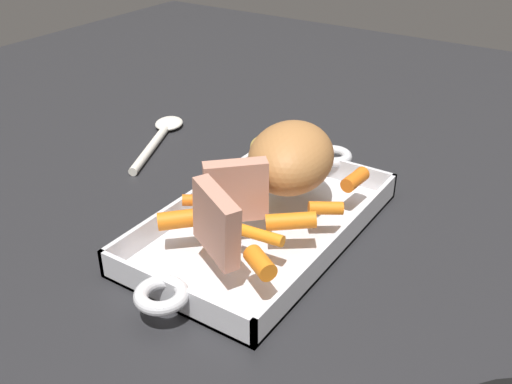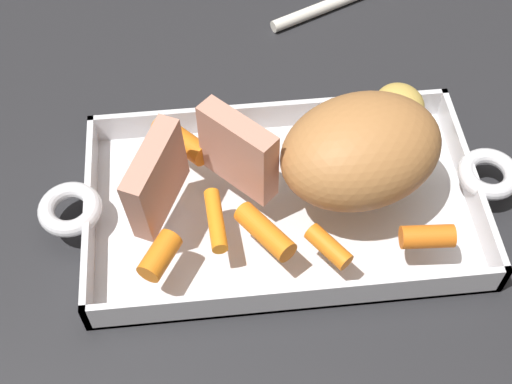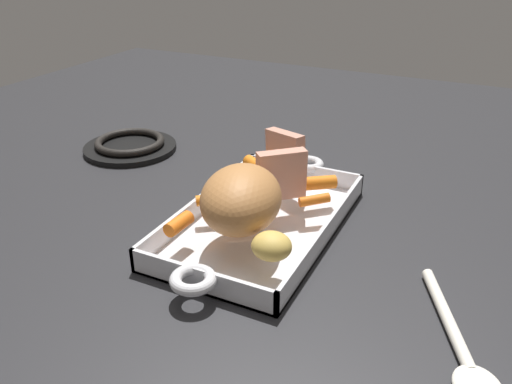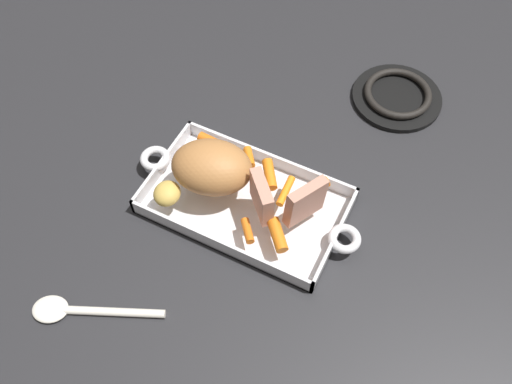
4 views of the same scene
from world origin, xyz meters
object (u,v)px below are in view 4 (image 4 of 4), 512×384
(pork_roast, at_px, (211,168))
(baby_carrot_northwest, at_px, (318,186))
(baby_carrot_short, at_px, (210,141))
(baby_carrot_center_left, at_px, (249,157))
(baby_carrot_long, at_px, (277,235))
(baby_carrot_center_right, at_px, (248,231))
(potato_halved, at_px, (167,193))
(serving_spoon, at_px, (78,310))
(roasting_dish, at_px, (246,203))
(baby_carrot_southwest, at_px, (286,191))
(roast_slice_thick, at_px, (305,202))
(stove_burner_rear, at_px, (397,96))
(roast_slice_thin, at_px, (262,197))
(baby_carrot_southeast, at_px, (270,174))

(pork_roast, xyz_separation_m, baby_carrot_northwest, (0.18, 0.07, -0.03))
(baby_carrot_short, height_order, baby_carrot_center_left, baby_carrot_short)
(baby_carrot_long, bearing_deg, baby_carrot_center_right, -164.52)
(potato_halved, xyz_separation_m, serving_spoon, (-0.03, -0.25, -0.05))
(baby_carrot_center_right, relative_size, baby_carrot_center_left, 1.10)
(roasting_dish, relative_size, baby_carrot_center_left, 10.48)
(baby_carrot_southwest, distance_m, baby_carrot_northwest, 0.06)
(serving_spoon, bearing_deg, baby_carrot_short, -119.96)
(roasting_dish, bearing_deg, baby_carrot_center_left, 111.74)
(roast_slice_thick, bearing_deg, baby_carrot_center_left, 155.99)
(baby_carrot_long, distance_m, stove_burner_rear, 0.46)
(baby_carrot_center_left, height_order, potato_halved, potato_halved)
(roast_slice_thick, distance_m, roast_slice_thin, 0.08)
(baby_carrot_short, distance_m, stove_burner_rear, 0.43)
(roast_slice_thick, bearing_deg, roast_slice_thin, -161.47)
(serving_spoon, bearing_deg, roast_slice_thin, -147.15)
(stove_burner_rear, bearing_deg, baby_carrot_southeast, -113.57)
(pork_roast, bearing_deg, potato_halved, -128.26)
(pork_roast, relative_size, stove_burner_rear, 0.77)
(pork_roast, relative_size, baby_carrot_long, 2.40)
(pork_roast, height_order, baby_carrot_short, pork_roast)
(roast_slice_thick, xyz_separation_m, baby_carrot_short, (-0.23, 0.06, -0.03))
(baby_carrot_center_left, bearing_deg, roast_slice_thick, -24.01)
(roast_slice_thick, distance_m, baby_carrot_short, 0.24)
(pork_roast, height_order, baby_carrot_long, pork_roast)
(baby_carrot_northwest, bearing_deg, pork_roast, -158.52)
(baby_carrot_center_right, bearing_deg, baby_carrot_southeast, 97.77)
(roasting_dish, height_order, pork_roast, pork_roast)
(roast_slice_thick, xyz_separation_m, stove_burner_rear, (0.06, 0.38, -0.07))
(roasting_dish, distance_m, baby_carrot_center_left, 0.09)
(baby_carrot_long, height_order, serving_spoon, baby_carrot_long)
(baby_carrot_long, relative_size, baby_carrot_center_right, 1.30)
(baby_carrot_northwest, bearing_deg, baby_carrot_long, -100.42)
(roasting_dish, height_order, baby_carrot_northwest, baby_carrot_northwest)
(pork_roast, xyz_separation_m, stove_burner_rear, (0.24, 0.40, -0.07))
(roast_slice_thin, distance_m, baby_carrot_northwest, 0.12)
(baby_carrot_southwest, height_order, potato_halved, potato_halved)
(baby_carrot_long, xyz_separation_m, stove_burner_rear, (0.08, 0.45, -0.04))
(baby_carrot_short, distance_m, potato_halved, 0.15)
(roasting_dish, distance_m, baby_carrot_northwest, 0.14)
(potato_halved, bearing_deg, baby_carrot_southeast, 40.83)
(roast_slice_thin, bearing_deg, serving_spoon, -123.10)
(baby_carrot_southwest, distance_m, baby_carrot_center_left, 0.10)
(roast_slice_thick, relative_size, baby_carrot_center_left, 1.84)
(baby_carrot_northwest, distance_m, baby_carrot_short, 0.23)
(roasting_dish, xyz_separation_m, roast_slice_thin, (0.04, -0.01, 0.07))
(roast_slice_thick, height_order, baby_carrot_long, roast_slice_thick)
(baby_carrot_short, bearing_deg, roasting_dish, -32.52)
(pork_roast, bearing_deg, baby_carrot_center_right, -32.11)
(roast_slice_thin, distance_m, stove_burner_rear, 0.43)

